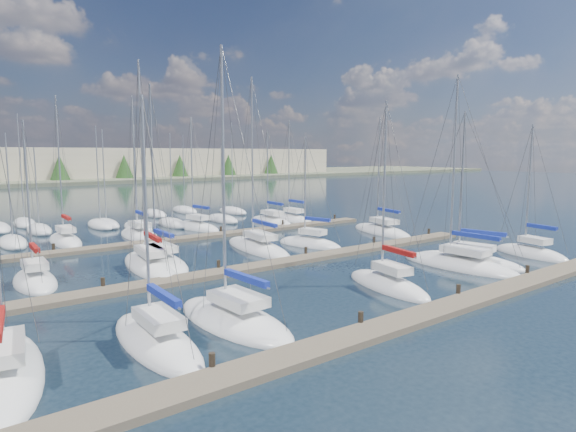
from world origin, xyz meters
TOP-DOWN VIEW (x-y plane):
  - ground at (0.00, 60.00)m, footprint 400.00×400.00m
  - dock_near at (0.00, 2.01)m, footprint 44.00×1.93m
  - dock_mid at (0.00, 16.01)m, footprint 44.00×1.93m
  - dock_far at (0.00, 30.01)m, footprint 44.00×1.93m
  - sailboat_f at (12.46, 7.71)m, footprint 4.11×8.80m
  - sailboat_r at (16.17, 34.59)m, footprint 2.57×8.07m
  - sailboat_n at (-10.04, 35.63)m, footprint 2.61×8.05m
  - sailboat_c at (-8.49, 7.23)m, footprint 3.69×8.76m
  - sailboat_a at (-18.37, 7.28)m, footprint 3.95×9.21m
  - sailboat_b at (-12.63, 6.90)m, footprint 2.79×8.38m
  - sailboat_p at (3.67, 35.88)m, footprint 3.60×7.94m
  - sailboat_l at (7.38, 20.48)m, footprint 3.85×7.09m
  - sailboat_o at (-3.33, 34.59)m, footprint 3.25×8.06m
  - sailboat_m at (18.14, 21.52)m, footprint 4.92×9.75m
  - sailboat_j at (-6.43, 21.77)m, footprint 3.13×8.59m
  - sailboat_h at (-15.04, 21.18)m, footprint 2.64×6.53m
  - sailboat_d at (2.46, 6.86)m, footprint 3.61×7.68m
  - sailboat_g at (19.23, 6.24)m, footprint 3.49×6.95m
  - sailboat_q at (12.71, 34.31)m, footprint 3.54×8.51m
  - sailboat_k at (2.61, 21.89)m, footprint 4.04×10.77m
  - sailboat_e at (10.94, 7.42)m, footprint 3.39×9.51m
  - sailboat_i at (-7.51, 21.06)m, footprint 3.86×10.06m
  - distant_boats at (-4.34, 43.76)m, footprint 36.93×20.75m

SIDE VIEW (x-z plane):
  - ground at x=0.00m, z-range 0.00..0.00m
  - dock_near at x=0.00m, z-range -0.40..0.70m
  - dock_mid at x=0.00m, z-range -0.40..0.70m
  - dock_far at x=0.00m, z-range -0.40..0.70m
  - sailboat_q at x=12.71m, z-range -5.87..6.21m
  - sailboat_b at x=-12.63m, z-range -5.62..5.96m
  - sailboat_m at x=18.14m, z-range -6.27..6.62m
  - sailboat_c at x=-8.49m, z-range -6.93..7.28m
  - sailboat_a at x=-18.37m, z-range -6.18..6.53m
  - sailboat_j at x=-6.43m, z-range -6.95..7.30m
  - sailboat_e at x=10.94m, z-range -7.18..7.54m
  - sailboat_f at x=12.46m, z-range -5.94..6.30m
  - sailboat_h at x=-15.04m, z-range -5.43..5.79m
  - sailboat_l at x=7.38m, z-range -5.12..5.49m
  - sailboat_k at x=2.61m, z-range -7.62..7.99m
  - sailboat_p at x=3.67m, z-range -6.36..6.73m
  - sailboat_g at x=19.23m, z-range -5.53..5.90m
  - sailboat_d at x=2.46m, z-range -5.95..6.33m
  - sailboat_i at x=-7.51m, z-range -7.68..8.06m
  - sailboat_r at x=16.17m, z-range -6.41..6.79m
  - sailboat_o at x=-3.33m, z-range -7.21..7.59m
  - sailboat_n at x=-10.04m, z-range -7.02..7.41m
  - distant_boats at x=-4.34m, z-range -6.36..6.94m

